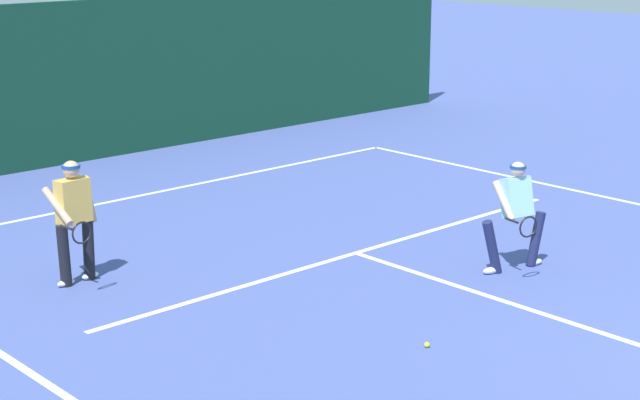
% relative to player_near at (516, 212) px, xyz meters
% --- Properties ---
extents(court_line_baseline_far, '(10.91, 0.10, 0.01)m').
position_rel_player_near_xyz_m(court_line_baseline_far, '(-1.09, 6.91, -0.83)').
color(court_line_baseline_far, white).
rests_on(court_line_baseline_far, ground_plane).
extents(court_line_service, '(8.90, 0.10, 0.01)m').
position_rel_player_near_xyz_m(court_line_service, '(-1.09, 2.00, -0.83)').
color(court_line_service, white).
rests_on(court_line_service, ground_plane).
extents(court_line_centre, '(0.10, 6.40, 0.01)m').
position_rel_player_near_xyz_m(court_line_centre, '(-1.09, -1.24, -0.83)').
color(court_line_centre, white).
rests_on(court_line_centre, ground_plane).
extents(player_near, '(1.07, 0.84, 1.54)m').
position_rel_player_near_xyz_m(player_near, '(0.00, 0.00, 0.00)').
color(player_near, '#1E234C').
rests_on(player_near, ground_plane).
extents(player_far, '(0.74, 0.91, 1.67)m').
position_rel_player_near_xyz_m(player_far, '(-4.71, 3.62, 0.09)').
color(player_far, black).
rests_on(player_far, ground_plane).
extents(tennis_ball, '(0.07, 0.07, 0.07)m').
position_rel_player_near_xyz_m(tennis_ball, '(-2.92, -0.99, -0.80)').
color(tennis_ball, '#D1E033').
rests_on(tennis_ball, ground_plane).
extents(back_fence_windscreen, '(21.28, 0.12, 3.20)m').
position_rel_player_near_xyz_m(back_fence_windscreen, '(-1.09, 10.04, 0.76)').
color(back_fence_windscreen, '#123C29').
rests_on(back_fence_windscreen, ground_plane).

